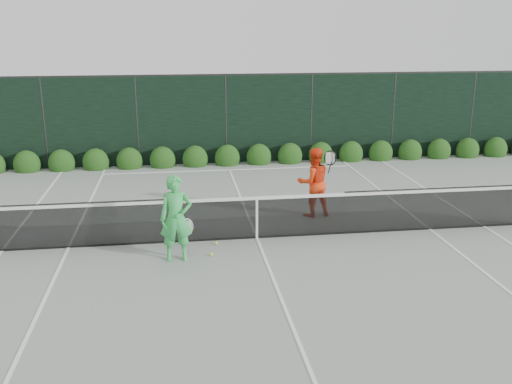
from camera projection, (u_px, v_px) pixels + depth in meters
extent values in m
plane|color=gray|center=(257.00, 238.00, 12.86)|extent=(80.00, 80.00, 0.00)
cube|color=black|center=(62.00, 226.00, 12.15)|extent=(4.40, 0.01, 1.02)
cube|color=black|center=(257.00, 218.00, 12.72)|extent=(4.00, 0.01, 0.96)
cube|color=black|center=(435.00, 209.00, 13.28)|extent=(4.40, 0.01, 1.02)
cube|color=white|center=(257.00, 198.00, 12.59)|extent=(12.80, 0.03, 0.07)
cube|color=black|center=(257.00, 237.00, 12.85)|extent=(12.80, 0.02, 0.04)
cube|color=white|center=(257.00, 219.00, 12.73)|extent=(0.05, 0.03, 0.91)
imported|color=green|center=(176.00, 218.00, 11.44)|extent=(0.67, 0.45, 1.78)
torus|color=beige|center=(186.00, 227.00, 11.63)|extent=(0.29, 0.14, 0.30)
cylinder|color=black|center=(187.00, 238.00, 11.70)|extent=(0.10, 0.03, 0.30)
imported|color=#F93E14|center=(313.00, 182.00, 14.17)|extent=(0.93, 0.77, 1.74)
torus|color=black|center=(330.00, 158.00, 13.84)|extent=(0.29, 0.13, 0.30)
cylinder|color=black|center=(330.00, 167.00, 13.91)|extent=(0.10, 0.03, 0.30)
cube|color=white|center=(2.00, 251.00, 12.11)|extent=(0.06, 23.77, 0.01)
cube|color=white|center=(484.00, 226.00, 13.60)|extent=(0.06, 23.77, 0.01)
cube|color=white|center=(68.00, 248.00, 12.30)|extent=(0.06, 23.77, 0.01)
cube|color=white|center=(430.00, 229.00, 13.41)|extent=(0.06, 23.77, 0.01)
cube|color=white|center=(217.00, 139.00, 24.15)|extent=(11.03, 0.06, 0.01)
cube|color=white|center=(229.00, 170.00, 18.94)|extent=(8.23, 0.06, 0.01)
cube|color=white|center=(257.00, 238.00, 12.86)|extent=(0.06, 12.80, 0.01)
cube|color=black|center=(226.00, 120.00, 19.56)|extent=(32.00, 0.06, 3.00)
cube|color=#262826|center=(225.00, 75.00, 19.13)|extent=(32.00, 0.06, 0.06)
cylinder|color=#262826|center=(44.00, 124.00, 18.75)|extent=(0.08, 0.08, 3.00)
cylinder|color=#262826|center=(137.00, 122.00, 19.16)|extent=(0.08, 0.08, 3.00)
cylinder|color=#262826|center=(226.00, 120.00, 19.56)|extent=(0.08, 0.08, 3.00)
cylinder|color=#262826|center=(311.00, 118.00, 19.97)|extent=(0.08, 0.08, 3.00)
cylinder|color=#262826|center=(393.00, 116.00, 20.38)|extent=(0.08, 0.08, 3.00)
cylinder|color=#262826|center=(471.00, 114.00, 20.78)|extent=(0.08, 0.08, 3.00)
ellipsoid|color=#123B10|center=(27.00, 164.00, 18.69)|extent=(0.86, 0.65, 0.94)
ellipsoid|color=#123B10|center=(62.00, 163.00, 18.84)|extent=(0.86, 0.65, 0.94)
ellipsoid|color=#123B10|center=(96.00, 162.00, 18.99)|extent=(0.86, 0.65, 0.94)
ellipsoid|color=#123B10|center=(129.00, 161.00, 19.14)|extent=(0.86, 0.65, 0.94)
ellipsoid|color=#123B10|center=(163.00, 160.00, 19.29)|extent=(0.86, 0.65, 0.94)
ellipsoid|color=#123B10|center=(195.00, 159.00, 19.44)|extent=(0.86, 0.65, 0.94)
ellipsoid|color=#123B10|center=(227.00, 158.00, 19.59)|extent=(0.86, 0.65, 0.94)
ellipsoid|color=#123B10|center=(259.00, 157.00, 19.73)|extent=(0.86, 0.65, 0.94)
ellipsoid|color=#123B10|center=(290.00, 156.00, 19.88)|extent=(0.86, 0.65, 0.94)
ellipsoid|color=#123B10|center=(321.00, 155.00, 20.03)|extent=(0.86, 0.65, 0.94)
ellipsoid|color=#123B10|center=(351.00, 154.00, 20.18)|extent=(0.86, 0.65, 0.94)
ellipsoid|color=#123B10|center=(381.00, 153.00, 20.33)|extent=(0.86, 0.65, 0.94)
ellipsoid|color=#123B10|center=(410.00, 152.00, 20.48)|extent=(0.86, 0.65, 0.94)
ellipsoid|color=#123B10|center=(439.00, 151.00, 20.63)|extent=(0.86, 0.65, 0.94)
ellipsoid|color=#123B10|center=(467.00, 151.00, 20.78)|extent=(0.86, 0.65, 0.94)
ellipsoid|color=#123B10|center=(496.00, 150.00, 20.93)|extent=(0.86, 0.65, 0.94)
sphere|color=#E6F135|center=(216.00, 243.00, 12.49)|extent=(0.07, 0.07, 0.07)
sphere|color=#E6F135|center=(211.00, 254.00, 11.86)|extent=(0.07, 0.07, 0.07)
sphere|color=#E6F135|center=(193.00, 232.00, 13.16)|extent=(0.07, 0.07, 0.07)
sphere|color=#E6F135|center=(170.00, 233.00, 13.08)|extent=(0.07, 0.07, 0.07)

